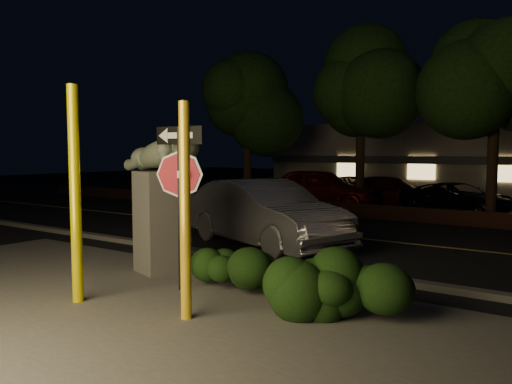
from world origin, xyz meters
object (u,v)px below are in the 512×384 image
at_px(yellow_pole_right, 185,212).
at_px(sculpture, 160,189).
at_px(yellow_pole_left, 75,195).
at_px(parked_car_dark, 458,199).
at_px(parked_car_red, 320,188).
at_px(signpost, 179,175).
at_px(parked_car_darkred, 391,192).
at_px(silver_sedan, 264,213).

relative_size(yellow_pole_right, sculpture, 1.15).
relative_size(yellow_pole_left, sculpture, 1.27).
distance_m(yellow_pole_right, parked_car_dark, 14.98).
relative_size(yellow_pole_right, parked_car_red, 0.62).
height_order(signpost, sculpture, signpost).
bearing_deg(parked_car_dark, yellow_pole_left, -166.53).
bearing_deg(parked_car_darkred, sculpture, -177.15).
distance_m(signpost, parked_car_red, 13.56).
bearing_deg(silver_sedan, sculpture, -161.47).
bearing_deg(yellow_pole_right, silver_sedan, 112.61).
bearing_deg(signpost, yellow_pole_right, -48.29).
bearing_deg(silver_sedan, parked_car_red, 38.76).
height_order(yellow_pole_left, sculpture, yellow_pole_left).
bearing_deg(yellow_pole_left, parked_car_darkred, 92.28).
height_order(yellow_pole_left, parked_car_darkred, yellow_pole_left).
height_order(yellow_pole_left, signpost, yellow_pole_left).
bearing_deg(sculpture, yellow_pole_left, -62.83).
xyz_separation_m(signpost, parked_car_darkred, (-1.55, 14.83, -1.35)).
relative_size(yellow_pole_left, silver_sedan, 0.67).
xyz_separation_m(sculpture, parked_car_red, (-2.73, 12.14, -0.82)).
xyz_separation_m(yellow_pole_right, silver_sedan, (-2.22, 5.33, -0.71)).
bearing_deg(parked_car_red, parked_car_dark, -87.80).
height_order(sculpture, parked_car_red, sculpture).
distance_m(sculpture, silver_sedan, 3.62).
height_order(yellow_pole_left, yellow_pole_right, yellow_pole_left).
relative_size(parked_car_darkred, parked_car_dark, 1.04).
height_order(sculpture, silver_sedan, sculpture).
height_order(signpost, parked_car_darkred, signpost).
height_order(yellow_pole_right, parked_car_red, yellow_pole_right).
bearing_deg(parked_car_red, silver_sedan, -169.96).
height_order(yellow_pole_right, silver_sedan, yellow_pole_right).
distance_m(silver_sedan, parked_car_dark, 9.96).
height_order(parked_car_red, parked_car_darkred, parked_car_red).
xyz_separation_m(yellow_pole_right, parked_car_darkred, (-2.63, 15.86, -0.89)).
bearing_deg(yellow_pole_left, signpost, 57.52).
relative_size(silver_sedan, parked_car_darkred, 1.12).
distance_m(yellow_pole_left, parked_car_red, 14.68).
bearing_deg(parked_car_darkred, yellow_pole_right, -168.93).
bearing_deg(parked_car_dark, parked_car_darkred, 95.19).
bearing_deg(yellow_pole_right, yellow_pole_left, -169.17).
distance_m(sculpture, parked_car_darkred, 14.10).
relative_size(sculpture, parked_car_dark, 0.62).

